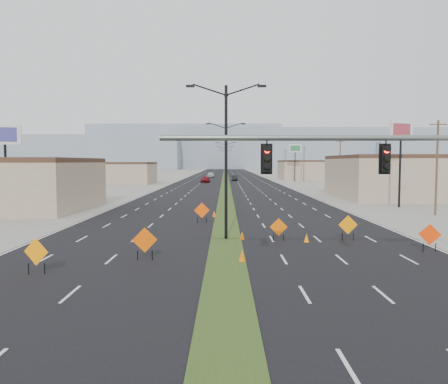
{
  "coord_description": "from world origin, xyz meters",
  "views": [
    {
      "loc": [
        -0.04,
        -16.42,
        5.11
      ],
      "look_at": [
        -0.13,
        10.89,
        3.2
      ],
      "focal_mm": 35.0,
      "sensor_mm": 36.0,
      "label": 1
    }
  ],
  "objects_px": {
    "car_far": "(211,175)",
    "construction_sign_3": "(279,228)",
    "cone_1": "(242,235)",
    "streetlight_5": "(225,161)",
    "cone_3": "(214,214)",
    "streetlight_2": "(226,160)",
    "construction_sign_2": "(202,211)",
    "pole_sign_west": "(5,142)",
    "streetlight_0": "(226,157)",
    "construction_sign_5": "(430,235)",
    "cone_0": "(242,256)",
    "construction_sign_1": "(145,241)",
    "streetlight_6": "(225,161)",
    "car_mid": "(234,178)",
    "construction_sign_0": "(36,253)",
    "signal_mast": "(429,169)",
    "cone_2": "(307,238)",
    "pole_sign_east_far": "(295,151)",
    "streetlight_3": "(226,160)",
    "pole_sign_east_near": "(401,137)",
    "car_left": "(205,179)",
    "construction_sign_4": "(348,226)",
    "streetlight_1": "(226,159)",
    "streetlight_4": "(226,161)"
  },
  "relations": [
    {
      "from": "streetlight_3",
      "to": "car_left",
      "type": "xyz_separation_m",
      "value": [
        -4.88,
        -6.84,
        -4.63
      ]
    },
    {
      "from": "construction_sign_1",
      "to": "cone_1",
      "type": "xyz_separation_m",
      "value": [
        5.26,
        6.09,
        -0.74
      ]
    },
    {
      "from": "streetlight_5",
      "to": "cone_1",
      "type": "bearing_deg",
      "value": -89.57
    },
    {
      "from": "construction_sign_2",
      "to": "construction_sign_4",
      "type": "distance_m",
      "value": 12.75
    },
    {
      "from": "car_mid",
      "to": "construction_sign_1",
      "type": "distance_m",
      "value": 93.68
    },
    {
      "from": "streetlight_3",
      "to": "construction_sign_3",
      "type": "relative_size",
      "value": 6.65
    },
    {
      "from": "construction_sign_2",
      "to": "pole_sign_west",
      "type": "bearing_deg",
      "value": 157.4
    },
    {
      "from": "streetlight_3",
      "to": "car_far",
      "type": "distance_m",
      "value": 28.91
    },
    {
      "from": "pole_sign_east_far",
      "to": "car_far",
      "type": "bearing_deg",
      "value": 131.91
    },
    {
      "from": "streetlight_1",
      "to": "pole_sign_west",
      "type": "bearing_deg",
      "value": -141.69
    },
    {
      "from": "streetlight_4",
      "to": "streetlight_2",
      "type": "bearing_deg",
      "value": -90.0
    },
    {
      "from": "streetlight_2",
      "to": "construction_sign_0",
      "type": "xyz_separation_m",
      "value": [
        -8.6,
        -65.0,
        -4.44
      ]
    },
    {
      "from": "car_mid",
      "to": "cone_0",
      "type": "relative_size",
      "value": 6.62
    },
    {
      "from": "streetlight_5",
      "to": "cone_3",
      "type": "distance_m",
      "value": 128.51
    },
    {
      "from": "streetlight_2",
      "to": "cone_1",
      "type": "xyz_separation_m",
      "value": [
        1.06,
        -56.11,
        -5.15
      ]
    },
    {
      "from": "construction_sign_4",
      "to": "car_mid",
      "type": "bearing_deg",
      "value": 91.91
    },
    {
      "from": "car_far",
      "to": "construction_sign_1",
      "type": "distance_m",
      "value": 118.34
    },
    {
      "from": "car_far",
      "to": "cone_1",
      "type": "relative_size",
      "value": 10.01
    },
    {
      "from": "cone_1",
      "to": "pole_sign_west",
      "type": "xyz_separation_m",
      "value": [
        -21.43,
        12.01,
        6.62
      ]
    },
    {
      "from": "streetlight_0",
      "to": "cone_0",
      "type": "relative_size",
      "value": 14.84
    },
    {
      "from": "streetlight_1",
      "to": "streetlight_5",
      "type": "distance_m",
      "value": 112.0
    },
    {
      "from": "construction_sign_0",
      "to": "cone_0",
      "type": "bearing_deg",
      "value": 29.23
    },
    {
      "from": "construction_sign_2",
      "to": "pole_sign_east_near",
      "type": "distance_m",
      "value": 25.76
    },
    {
      "from": "streetlight_1",
      "to": "construction_sign_2",
      "type": "xyz_separation_m",
      "value": [
        -2.0,
        -20.4,
        -4.41
      ]
    },
    {
      "from": "car_far",
      "to": "construction_sign_3",
      "type": "distance_m",
      "value": 113.24
    },
    {
      "from": "streetlight_2",
      "to": "construction_sign_5",
      "type": "height_order",
      "value": "streetlight_2"
    },
    {
      "from": "signal_mast",
      "to": "streetlight_6",
      "type": "bearing_deg",
      "value": 92.75
    },
    {
      "from": "streetlight_3",
      "to": "construction_sign_0",
      "type": "distance_m",
      "value": 93.5
    },
    {
      "from": "cone_0",
      "to": "car_mid",
      "type": "bearing_deg",
      "value": 89.06
    },
    {
      "from": "car_far",
      "to": "signal_mast",
      "type": "bearing_deg",
      "value": -84.12
    },
    {
      "from": "streetlight_5",
      "to": "pole_sign_west",
      "type": "height_order",
      "value": "streetlight_5"
    },
    {
      "from": "streetlight_4",
      "to": "cone_1",
      "type": "distance_m",
      "value": 112.23
    },
    {
      "from": "streetlight_0",
      "to": "construction_sign_5",
      "type": "relative_size",
      "value": 6.23
    },
    {
      "from": "car_mid",
      "to": "pole_sign_west",
      "type": "relative_size",
      "value": 0.52
    },
    {
      "from": "cone_0",
      "to": "construction_sign_1",
      "type": "bearing_deg",
      "value": 175.83
    },
    {
      "from": "pole_sign_west",
      "to": "pole_sign_east_near",
      "type": "bearing_deg",
      "value": -4.99
    },
    {
      "from": "streetlight_3",
      "to": "construction_sign_5",
      "type": "height_order",
      "value": "streetlight_3"
    },
    {
      "from": "streetlight_6",
      "to": "cone_3",
      "type": "height_order",
      "value": "streetlight_6"
    },
    {
      "from": "car_mid",
      "to": "construction_sign_1",
      "type": "bearing_deg",
      "value": -95.62
    },
    {
      "from": "cone_0",
      "to": "construction_sign_4",
      "type": "bearing_deg",
      "value": 40.84
    },
    {
      "from": "streetlight_3",
      "to": "streetlight_5",
      "type": "relative_size",
      "value": 1.0
    },
    {
      "from": "construction_sign_0",
      "to": "construction_sign_2",
      "type": "bearing_deg",
      "value": 83.07
    },
    {
      "from": "car_far",
      "to": "construction_sign_3",
      "type": "bearing_deg",
      "value": -86.23
    },
    {
      "from": "pole_sign_west",
      "to": "pole_sign_east_far",
      "type": "height_order",
      "value": "pole_sign_east_far"
    },
    {
      "from": "streetlight_2",
      "to": "streetlight_4",
      "type": "relative_size",
      "value": 1.0
    },
    {
      "from": "signal_mast",
      "to": "cone_3",
      "type": "distance_m",
      "value": 24.08
    },
    {
      "from": "car_left",
      "to": "construction_sign_2",
      "type": "xyz_separation_m",
      "value": [
        2.88,
        -69.56,
        0.22
      ]
    },
    {
      "from": "streetlight_2",
      "to": "streetlight_3",
      "type": "bearing_deg",
      "value": 90.0
    },
    {
      "from": "construction_sign_2",
      "to": "pole_sign_west",
      "type": "height_order",
      "value": "pole_sign_west"
    },
    {
      "from": "signal_mast",
      "to": "cone_2",
      "type": "distance_m",
      "value": 10.58
    }
  ]
}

